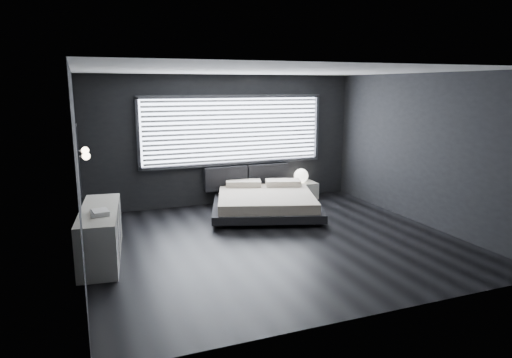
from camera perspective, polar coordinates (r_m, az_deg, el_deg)
name	(u,v)px	position (r m, az deg, el deg)	size (l,w,h in m)	color
room	(275,159)	(7.44, 2.38, 2.54)	(6.04, 6.00, 2.80)	black
window	(234,130)	(9.98, -2.79, 6.09)	(4.14, 0.09, 1.52)	white
headboard	(247,177)	(10.18, -1.11, 0.28)	(1.96, 0.16, 0.52)	black
sconce_near	(86,156)	(6.85, -20.50, 2.70)	(0.18, 0.11, 0.11)	silver
sconce_far	(85,150)	(7.44, -20.60, 3.36)	(0.18, 0.11, 0.11)	silver
wall_art_upper	(78,144)	(6.22, -21.40, 4.12)	(0.01, 0.48, 0.48)	#47474C
wall_art_lower	(80,176)	(6.54, -21.11, 0.30)	(0.01, 0.48, 0.48)	#47474C
bed	(266,201)	(9.30, 1.21, -2.81)	(2.64, 2.58, 0.55)	black
nightstand	(301,190)	(10.64, 5.69, -1.38)	(0.64, 0.53, 0.37)	white
orb_lamp	(301,176)	(10.52, 5.65, 0.41)	(0.32, 0.32, 0.32)	white
dresser	(101,233)	(7.31, -18.82, -6.46)	(0.76, 1.98, 0.77)	white
book_stack	(100,212)	(6.87, -18.94, -3.98)	(0.27, 0.35, 0.07)	silver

